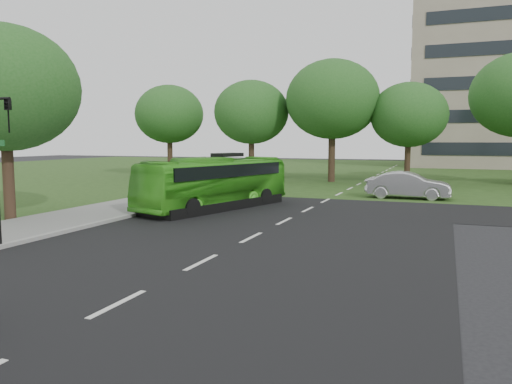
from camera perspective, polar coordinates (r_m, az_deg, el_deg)
ground at (r=16.66m, az=-3.10°, el=-6.53°), size 160.00×160.00×0.00m
street_surfaces at (r=38.42m, az=10.33°, el=0.54°), size 120.00×120.00×0.15m
tree_park_a at (r=45.54m, az=-0.53°, el=9.09°), size 6.74×6.74×8.96m
tree_park_b at (r=43.54m, az=8.74°, el=10.41°), size 7.94×7.94×10.41m
tree_park_c at (r=43.30m, az=17.07°, el=8.42°), size 6.27×6.27×8.32m
tree_park_f at (r=50.77m, az=-9.88°, el=8.74°), size 6.76×6.76×9.02m
tree_side_near at (r=24.74m, az=-26.86°, el=10.52°), size 6.48×6.48×8.60m
bus at (r=26.25m, az=-4.65°, el=1.04°), size 4.91×9.98×2.71m
sedan at (r=32.04m, az=16.99°, el=0.74°), size 5.06×1.83×1.66m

